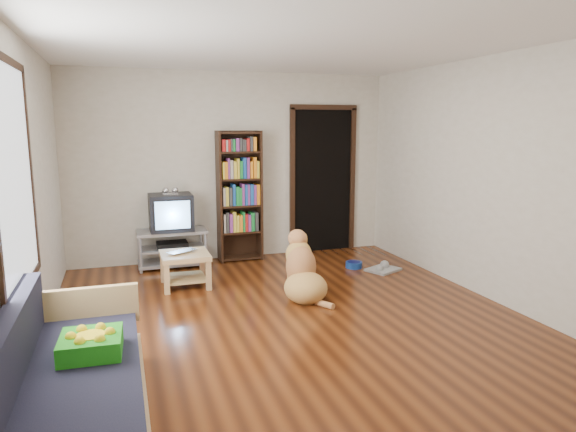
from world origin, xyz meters
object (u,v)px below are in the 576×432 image
object	(u,v)px
green_cushion	(91,344)
laptop	(185,252)
bookshelf	(239,189)
sofa	(71,390)
dog_bowl	(354,265)
crt_tv	(171,212)
dog	(302,273)
tv_stand	(172,247)
coffee_table	(185,263)
grey_rag	(383,270)

from	to	relation	value
green_cushion	laptop	distance (m)	2.70
bookshelf	sofa	size ratio (longest dim) A/B	1.00
green_cushion	bookshelf	xyz separation A→B (m)	(1.80, 3.59, 0.52)
dog_bowl	bookshelf	xyz separation A→B (m)	(-1.33, 0.92, 0.96)
crt_tv	dog	distance (m)	2.18
green_cushion	laptop	xyz separation A→B (m)	(0.91, 2.54, -0.07)
crt_tv	tv_stand	bearing A→B (deg)	-90.00
laptop	crt_tv	distance (m)	1.03
dog_bowl	dog	size ratio (longest dim) A/B	0.24
dog_bowl	sofa	size ratio (longest dim) A/B	0.12
coffee_table	dog	bearing A→B (deg)	-34.08
green_cushion	coffee_table	world-z (taller)	green_cushion
tv_stand	sofa	world-z (taller)	sofa
laptop	bookshelf	xyz separation A→B (m)	(0.89, 1.05, 0.59)
tv_stand	coffee_table	distance (m)	0.92
crt_tv	coffee_table	world-z (taller)	crt_tv
green_cushion	coffee_table	xyz separation A→B (m)	(0.91, 2.57, -0.20)
crt_tv	bookshelf	world-z (taller)	bookshelf
grey_rag	coffee_table	xyz separation A→B (m)	(-2.53, 0.15, 0.27)
bookshelf	sofa	world-z (taller)	bookshelf
green_cushion	grey_rag	bearing A→B (deg)	37.88
dog_bowl	grey_rag	xyz separation A→B (m)	(0.30, -0.25, -0.03)
sofa	grey_rag	bearing A→B (deg)	35.70
tv_stand	dog	size ratio (longest dim) A/B	0.98
dog_bowl	sofa	distance (m)	4.31
grey_rag	bookshelf	distance (m)	2.24
crt_tv	sofa	world-z (taller)	crt_tv
grey_rag	crt_tv	distance (m)	2.90
tv_stand	crt_tv	bearing A→B (deg)	90.00
sofa	green_cushion	bearing A→B (deg)	47.74
laptop	tv_stand	bearing A→B (deg)	62.38
grey_rag	tv_stand	distance (m)	2.81
crt_tv	green_cushion	bearing A→B (deg)	-103.59
laptop	coffee_table	world-z (taller)	laptop
coffee_table	green_cushion	bearing A→B (deg)	-109.39
bookshelf	tv_stand	bearing A→B (deg)	-174.37
laptop	sofa	size ratio (longest dim) A/B	0.20
green_cushion	laptop	bearing A→B (deg)	73.10
bookshelf	coffee_table	size ratio (longest dim) A/B	3.27
green_cushion	coffee_table	size ratio (longest dim) A/B	0.69
crt_tv	laptop	bearing A→B (deg)	-86.77
bookshelf	green_cushion	bearing A→B (deg)	-116.64
dog_bowl	bookshelf	distance (m)	1.88
green_cushion	crt_tv	xyz separation A→B (m)	(0.85, 3.52, 0.26)
green_cushion	coffee_table	bearing A→B (deg)	73.31
dog_bowl	crt_tv	xyz separation A→B (m)	(-2.28, 0.85, 0.70)
dog	sofa	bearing A→B (deg)	-139.09
sofa	laptop	bearing A→B (deg)	68.98
tv_stand	coffee_table	bearing A→B (deg)	-86.59
tv_stand	laptop	bearing A→B (deg)	-86.70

